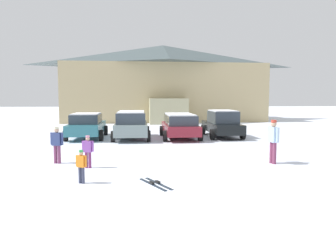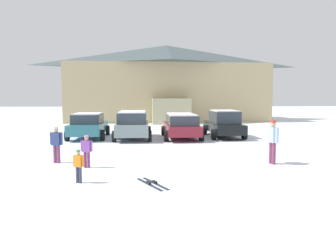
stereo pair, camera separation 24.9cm
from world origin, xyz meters
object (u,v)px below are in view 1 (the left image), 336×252
parked_teal_hatchback (87,125)px  ski_lodge (163,82)px  skier_child_in_purple_jacket (88,150)px  parked_black_sedan (222,124)px  pair_of_skis (155,184)px  skier_teen_in_navy_coat (57,143)px  skier_adult_in_blue_parka (273,139)px  parked_maroon_van (180,125)px  parked_grey_wagon (131,124)px  skier_child_in_orange_jacket (81,165)px

parked_teal_hatchback → ski_lodge: bearing=70.7°
ski_lodge → parked_teal_hatchback: (-5.60, -15.96, -3.34)m
ski_lodge → skier_child_in_purple_jacket: size_ratio=18.43×
ski_lodge → parked_black_sedan: 16.54m
ski_lodge → pair_of_skis: (-1.73, -27.01, -4.11)m
parked_black_sedan → skier_child_in_purple_jacket: (-6.92, -8.68, -0.19)m
parked_teal_hatchback → pair_of_skis: 11.74m
parked_black_sedan → skier_teen_in_navy_coat: (-8.23, -7.77, -0.06)m
parked_teal_hatchback → parked_black_sedan: bearing=0.0°
skier_adult_in_blue_parka → pair_of_skis: bearing=-149.6°
pair_of_skis → ski_lodge: bearing=86.3°
parked_maroon_van → parked_grey_wagon: bearing=-178.1°
ski_lodge → parked_maroon_van: size_ratio=4.51×
parked_maroon_van → skier_teen_in_navy_coat: parked_maroon_van is taller
skier_child_in_purple_jacket → skier_child_in_orange_jacket: 2.13m
parked_maroon_van → skier_teen_in_navy_coat: 9.14m
parked_teal_hatchback → skier_adult_in_blue_parka: (8.43, -8.38, 0.15)m
parked_maroon_van → skier_child_in_orange_jacket: (-4.00, -10.34, -0.27)m
parked_maroon_van → skier_adult_in_blue_parka: size_ratio=2.85×
parked_teal_hatchback → parked_grey_wagon: size_ratio=1.01×
ski_lodge → skier_child_in_orange_jacket: 27.27m
parked_grey_wagon → skier_teen_in_navy_coat: size_ratio=3.24×
skier_teen_in_navy_coat → skier_adult_in_blue_parka: bearing=-4.3°
skier_adult_in_blue_parka → parked_black_sedan: bearing=89.8°
parked_black_sedan → skier_child_in_orange_jacket: size_ratio=4.59×
skier_teen_in_navy_coat → skier_adult_in_blue_parka: size_ratio=0.84×
parked_black_sedan → skier_teen_in_navy_coat: parked_black_sedan is taller
skier_teen_in_navy_coat → pair_of_skis: bearing=-42.1°
skier_child_in_orange_jacket → skier_teen_in_navy_coat: (-1.48, 3.03, 0.24)m
parked_black_sedan → skier_adult_in_blue_parka: bearing=-90.2°
parked_grey_wagon → skier_child_in_purple_jacket: size_ratio=3.91×
parked_teal_hatchback → skier_child_in_orange_jacket: bearing=-81.0°
skier_adult_in_blue_parka → pair_of_skis: (-4.57, -2.68, -0.92)m
skier_child_in_orange_jacket → pair_of_skis: skier_child_in_orange_jacket is taller
parked_maroon_van → parked_black_sedan: size_ratio=1.05×
ski_lodge → skier_child_in_purple_jacket: (-4.05, -24.63, -3.47)m
parked_black_sedan → skier_teen_in_navy_coat: size_ratio=3.23×
skier_child_in_purple_jacket → pair_of_skis: bearing=-45.7°
parked_maroon_van → skier_child_in_orange_jacket: 11.09m
parked_grey_wagon → skier_child_in_purple_jacket: parked_grey_wagon is taller
pair_of_skis → parked_grey_wagon: bearing=96.0°
parked_grey_wagon → skier_child_in_orange_jacket: parked_grey_wagon is taller
parked_maroon_van → skier_child_in_purple_jacket: parked_maroon_van is taller
parked_maroon_van → skier_child_in_purple_jacket: size_ratio=4.08×
parked_grey_wagon → parked_maroon_van: bearing=1.9°
ski_lodge → skier_teen_in_navy_coat: (-5.37, -23.72, -3.34)m
parked_maroon_van → parked_black_sedan: 2.79m
parked_grey_wagon → skier_teen_in_navy_coat: 7.64m
parked_maroon_van → pair_of_skis: size_ratio=3.16×
skier_adult_in_blue_parka → skier_teen_in_navy_coat: bearing=175.7°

